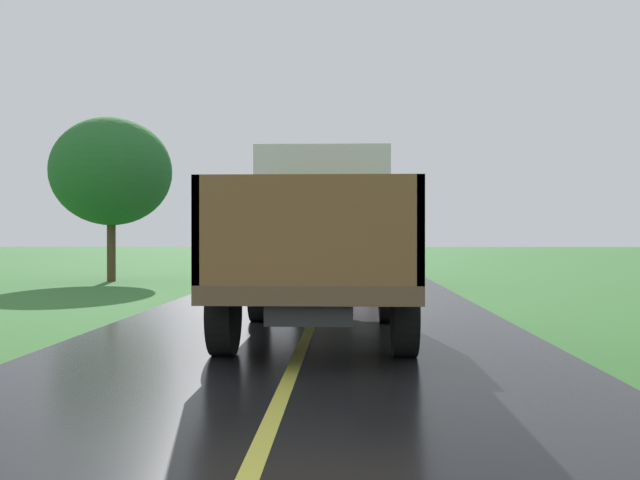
# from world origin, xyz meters

# --- Properties ---
(banana_truck_near) EXTENTS (2.38, 5.82, 2.80)m
(banana_truck_near) POSITION_xyz_m (0.17, 9.65, 1.47)
(banana_truck_near) COLOR #2D2D30
(banana_truck_near) RESTS_ON road_surface
(banana_truck_far) EXTENTS (2.38, 5.81, 2.80)m
(banana_truck_far) POSITION_xyz_m (0.35, 21.21, 1.47)
(banana_truck_far) COLOR #2D2D30
(banana_truck_far) RESTS_ON road_surface
(roadside_tree_far_left) EXTENTS (3.92, 3.92, 5.37)m
(roadside_tree_far_left) POSITION_xyz_m (-7.17, 22.13, 3.59)
(roadside_tree_far_left) COLOR #4C3823
(roadside_tree_far_left) RESTS_ON ground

